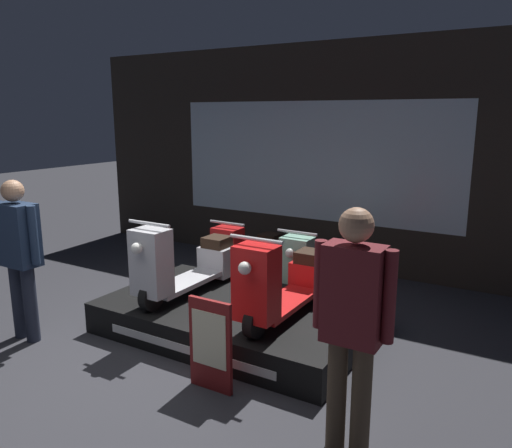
{
  "coord_description": "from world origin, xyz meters",
  "views": [
    {
      "loc": [
        3.02,
        -2.85,
        2.22
      ],
      "look_at": [
        0.14,
        1.98,
        0.98
      ],
      "focal_mm": 35.0,
      "sensor_mm": 36.0,
      "label": 1
    }
  ],
  "objects": [
    {
      "name": "ground_plane",
      "position": [
        0.0,
        0.0,
        0.0
      ],
      "size": [
        30.0,
        30.0,
        0.0
      ],
      "primitive_type": "plane",
      "color": "#2D2D33"
    },
    {
      "name": "scooter_display_left",
      "position": [
        -0.23,
        1.11,
        0.66
      ],
      "size": [
        0.5,
        1.52,
        0.89
      ],
      "color": "black",
      "rests_on": "display_platform"
    },
    {
      "name": "shop_wall_back",
      "position": [
        0.0,
        3.82,
        1.6
      ],
      "size": [
        7.88,
        0.09,
        3.2
      ],
      "color": "#28231E",
      "rests_on": "ground_plane"
    },
    {
      "name": "person_right_browsing",
      "position": [
        2.04,
        -0.01,
        0.96
      ],
      "size": [
        0.53,
        0.22,
        1.67
      ],
      "color": "#473828",
      "rests_on": "ground_plane"
    },
    {
      "name": "display_platform",
      "position": [
        0.36,
        1.18,
        0.16
      ],
      "size": [
        2.64,
        1.59,
        0.32
      ],
      "color": "black",
      "rests_on": "ground_plane"
    },
    {
      "name": "scooter_backrow_0",
      "position": [
        -0.42,
        2.71,
        0.34
      ],
      "size": [
        0.5,
        1.52,
        0.89
      ],
      "color": "black",
      "rests_on": "ground_plane"
    },
    {
      "name": "scooter_backrow_1",
      "position": [
        0.56,
        2.71,
        0.34
      ],
      "size": [
        0.5,
        1.52,
        0.89
      ],
      "color": "black",
      "rests_on": "ground_plane"
    },
    {
      "name": "scooter_display_right",
      "position": [
        0.96,
        1.11,
        0.66
      ],
      "size": [
        0.5,
        1.52,
        0.89
      ],
      "color": "black",
      "rests_on": "display_platform"
    },
    {
      "name": "person_left_browsing",
      "position": [
        -1.35,
        -0.01,
        0.94
      ],
      "size": [
        0.58,
        0.24,
        1.61
      ],
      "color": "#232838",
      "rests_on": "ground_plane"
    },
    {
      "name": "price_sign_board",
      "position": [
        0.8,
        0.16,
        0.39
      ],
      "size": [
        0.4,
        0.04,
        0.78
      ],
      "color": "maroon",
      "rests_on": "ground_plane"
    }
  ]
}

